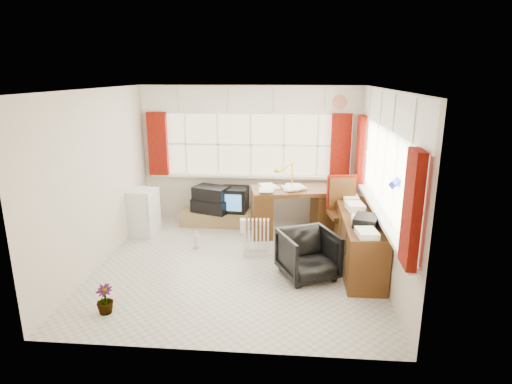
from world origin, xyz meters
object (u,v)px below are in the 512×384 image
desk_lamp (292,170)px  crt_tv (234,199)px  desk (293,209)px  office_chair (308,255)px  mini_fridge (142,212)px  task_chair (342,209)px  credenza (358,239)px  radiator (256,241)px  tv_bench (220,218)px

desk_lamp → crt_tv: (-1.06, 0.35, -0.64)m
desk → crt_tv: bearing=158.9°
office_chair → mini_fridge: (-2.80, 1.41, 0.07)m
office_chair → mini_fridge: bearing=128.7°
desk → task_chair: bearing=-28.9°
credenza → crt_tv: size_ratio=3.80×
crt_tv → radiator: bearing=-69.1°
credenza → crt_tv: bearing=142.2°
tv_bench → mini_fridge: mini_fridge is taller
task_chair → office_chair: 1.35m
tv_bench → desk: bearing=-15.4°
task_chair → credenza: size_ratio=0.57×
task_chair → crt_tv: bearing=155.5°
radiator → tv_bench: size_ratio=0.42×
mini_fridge → desk_lamp: bearing=6.4°
desk_lamp → radiator: (-0.52, -1.06, -0.88)m
desk → tv_bench: size_ratio=1.07×
office_chair → radiator: (-0.76, 0.64, -0.09)m
crt_tv → credenza: bearing=-37.8°
credenza → mini_fridge: credenza is taller
desk_lamp → credenza: (0.97, -1.22, -0.72)m
office_chair → crt_tv: (-1.30, 2.04, 0.15)m
tv_bench → mini_fridge: 1.41m
credenza → task_chair: bearing=102.3°
desk_lamp → office_chair: (0.24, -1.69, -0.79)m
desk → crt_tv: 1.15m
desk_lamp → tv_bench: 1.67m
tv_bench → crt_tv: crt_tv is taller
office_chair → desk: bearing=73.1°
desk_lamp → radiator: 1.47m
tv_bench → crt_tv: 0.43m
desk → tv_bench: desk is taller
office_chair → radiator: 1.00m
tv_bench → radiator: bearing=-59.7°
desk_lamp → radiator: desk_lamp is taller
radiator → crt_tv: (-0.54, 1.40, 0.23)m
desk → tv_bench: bearing=164.6°
task_chair → radiator: bearing=-157.5°
desk_lamp → mini_fridge: 2.67m
desk → credenza: size_ratio=0.75×
desk → credenza: (0.95, -1.15, -0.06)m
task_chair → mini_fridge: 3.38m
desk → radiator: 1.14m
desk → desk_lamp: (-0.02, 0.07, 0.66)m
task_chair → radiator: task_chair is taller
credenza → mini_fridge: 3.65m
office_chair → credenza: (0.73, 0.47, 0.06)m
desk → radiator: (-0.54, -0.99, -0.21)m
desk → crt_tv: (-1.08, 0.42, 0.02)m
task_chair → credenza: bearing=-77.7°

